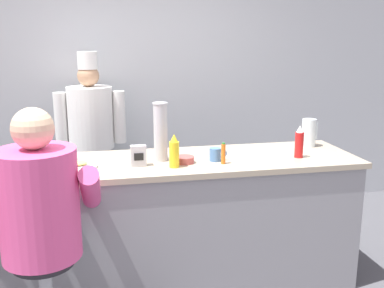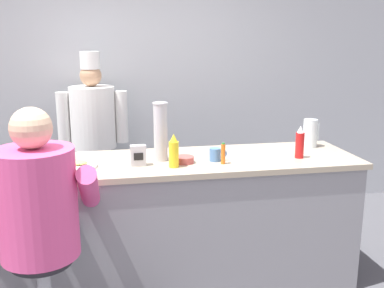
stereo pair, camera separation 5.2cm
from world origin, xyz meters
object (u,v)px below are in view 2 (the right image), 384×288
cook_in_whites_near (94,132)px  hot_sauce_bottle_orange (223,154)px  cereal_bowl (184,160)px  water_pitcher_clear (310,133)px  mustard_bottle_yellow (174,152)px  breakfast_plate (80,165)px  diner_seated_pink (39,208)px  ketchup_bottle_red (300,143)px  coffee_mug_blue (216,154)px  cup_stack_steel (161,132)px  napkin_dispenser_chrome (138,155)px

cook_in_whites_near → hot_sauce_bottle_orange: bearing=-57.7°
cereal_bowl → cook_in_whites_near: size_ratio=0.08×
hot_sauce_bottle_orange → water_pitcher_clear: 0.89m
water_pitcher_clear → mustard_bottle_yellow: bearing=-162.1°
breakfast_plate → diner_seated_pink: bearing=-109.0°
mustard_bottle_yellow → cook_in_whites_near: (-0.57, 1.47, -0.15)m
mustard_bottle_yellow → cereal_bowl: mustard_bottle_yellow is taller
ketchup_bottle_red → water_pitcher_clear: (0.23, 0.31, 0.00)m
ketchup_bottle_red → breakfast_plate: ketchup_bottle_red is taller
coffee_mug_blue → hot_sauce_bottle_orange: bearing=-68.9°
cup_stack_steel → cereal_bowl: bearing=-33.0°
ketchup_bottle_red → diner_seated_pink: size_ratio=0.16×
cereal_bowl → diner_seated_pink: size_ratio=0.09×
mustard_bottle_yellow → diner_seated_pink: 0.96m
cereal_bowl → cook_in_whites_near: cook_in_whites_near is taller
cereal_bowl → napkin_dispenser_chrome: napkin_dispenser_chrome is taller
cereal_bowl → napkin_dispenser_chrome: 0.32m
water_pitcher_clear → breakfast_plate: bearing=-171.7°
cup_stack_steel → coffee_mug_blue: bearing=-13.6°
breakfast_plate → cup_stack_steel: 0.60m
hot_sauce_bottle_orange → diner_seated_pink: (-1.17, -0.47, -0.14)m
hot_sauce_bottle_orange → cup_stack_steel: (-0.41, 0.18, 0.14)m
hot_sauce_bottle_orange → breakfast_plate: (-0.98, 0.10, -0.06)m
cup_stack_steel → napkin_dispenser_chrome: size_ratio=2.92×
ketchup_bottle_red → cup_stack_steel: cup_stack_steel is taller
breakfast_plate → coffee_mug_blue: coffee_mug_blue is taller
cook_in_whites_near → water_pitcher_clear: bearing=-32.3°
cook_in_whites_near → cup_stack_steel: bearing=-68.4°
ketchup_bottle_red → cup_stack_steel: size_ratio=0.57×
coffee_mug_blue → napkin_dispenser_chrome: 0.55m
hot_sauce_bottle_orange → cup_stack_steel: cup_stack_steel is taller
breakfast_plate → napkin_dispenser_chrome: size_ratio=1.67×
diner_seated_pink → cup_stack_steel: bearing=40.2°
hot_sauce_bottle_orange → diner_seated_pink: 1.27m
cereal_bowl → ketchup_bottle_red: bearing=-1.7°
cook_in_whites_near → coffee_mug_blue: bearing=-57.1°
water_pitcher_clear → cook_in_whites_near: 2.05m
cup_stack_steel → water_pitcher_clear: bearing=8.6°
mustard_bottle_yellow → diner_seated_pink: (-0.82, -0.45, -0.17)m
ketchup_bottle_red → coffee_mug_blue: ketchup_bottle_red is taller
hot_sauce_bottle_orange → water_pitcher_clear: water_pitcher_clear is taller
cup_stack_steel → cook_in_whites_near: 1.40m
napkin_dispenser_chrome → cup_stack_steel: bearing=32.4°
cereal_bowl → coffee_mug_blue: size_ratio=1.08×
napkin_dispenser_chrome → hot_sauce_bottle_orange: bearing=-6.7°
mustard_bottle_yellow → breakfast_plate: size_ratio=0.97×
breakfast_plate → coffee_mug_blue: (0.95, -0.01, 0.03)m
hot_sauce_bottle_orange → water_pitcher_clear: size_ratio=0.67×
hot_sauce_bottle_orange → breakfast_plate: size_ratio=0.63×
ketchup_bottle_red → napkin_dispenser_chrome: (-1.17, 0.02, -0.04)m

